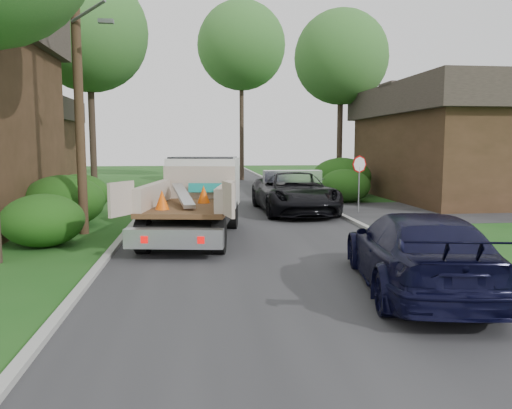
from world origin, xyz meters
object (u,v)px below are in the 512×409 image
object	(u,v)px
tree_left_far	(89,33)
tree_right_far	(341,58)
house_right	(469,141)
black_pickup	(294,192)
tree_center_far	(241,46)
stop_sign	(359,172)
flatbed_truck	(199,192)
house_left_far	(13,143)
navy_suv	(417,252)
utility_pole	(78,74)

from	to	relation	value
tree_left_far	tree_right_far	bearing A→B (deg)	11.31
house_right	black_pickup	xyz separation A→B (m)	(-10.60, -4.74, -2.27)
tree_left_far	black_pickup	xyz separation A→B (m)	(9.90, -7.74, -8.09)
tree_right_far	tree_center_far	distance (m)	11.68
tree_left_far	black_pickup	bearing A→B (deg)	-38.01
black_pickup	tree_right_far	bearing A→B (deg)	63.19
stop_sign	flatbed_truck	size ratio (longest dim) A/B	0.35
house_left_far	navy_suv	xyz separation A→B (m)	(16.10, -24.50, -2.25)
house_right	tree_left_far	distance (m)	21.52
house_left_far	navy_suv	bearing A→B (deg)	-56.69
stop_sign	tree_right_far	size ratio (longest dim) A/B	0.22
stop_sign	tree_left_far	distance (m)	16.65
tree_right_far	black_pickup	bearing A→B (deg)	-115.41
house_right	tree_right_far	world-z (taller)	tree_right_far
tree_left_far	black_pickup	size ratio (longest dim) A/B	1.90
utility_pole	navy_suv	xyz separation A→B (m)	(8.08, -7.48, -4.37)
tree_left_far	tree_center_far	distance (m)	16.22
flatbed_truck	black_pickup	distance (m)	6.16
tree_center_far	house_right	bearing A→B (deg)	-55.49
flatbed_truck	black_pickup	size ratio (longest dim) A/B	1.09
house_right	navy_suv	world-z (taller)	house_right
house_right	tree_right_far	distance (m)	9.72
tree_right_far	stop_sign	bearing A→B (deg)	-101.81
tree_center_far	stop_sign	bearing A→B (deg)	-81.34
house_left_far	tree_left_far	xyz separation A→B (m)	(6.00, -5.00, 5.93)
stop_sign	tree_center_far	xyz separation A→B (m)	(-3.20, 21.00, 9.20)
house_left_far	tree_center_far	bearing A→B (deg)	27.30
tree_left_far	stop_sign	bearing A→B (deg)	-32.21
tree_left_far	house_left_far	bearing A→B (deg)	140.19
tree_right_far	utility_pole	bearing A→B (deg)	-130.84
black_pickup	navy_suv	size ratio (longest dim) A/B	1.16
stop_sign	tree_center_far	size ratio (longest dim) A/B	0.17
navy_suv	flatbed_truck	bearing A→B (deg)	-49.37
stop_sign	tree_left_far	xyz separation A→B (m)	(-12.70, 8.00, 7.20)
stop_sign	tree_left_far	world-z (taller)	tree_left_far
house_right	tree_center_far	distance (m)	20.93
house_right	stop_sign	bearing A→B (deg)	-147.34
tree_right_far	tree_center_far	xyz separation A→B (m)	(-5.50, 10.00, 2.50)
tree_right_far	black_pickup	xyz separation A→B (m)	(-5.10, -10.74, -7.59)
utility_pole	tree_center_far	world-z (taller)	tree_center_far
utility_pole	flatbed_truck	world-z (taller)	utility_pole
house_left_far	navy_suv	world-z (taller)	house_left_far
tree_center_far	tree_right_far	bearing A→B (deg)	-61.19
house_right	black_pickup	bearing A→B (deg)	-155.92
stop_sign	tree_right_far	bearing A→B (deg)	78.19
tree_left_far	tree_center_far	xyz separation A→B (m)	(9.50, 13.00, 2.00)
tree_right_far	flatbed_truck	world-z (taller)	tree_right_far
house_left_far	flatbed_truck	size ratio (longest dim) A/B	1.08
house_left_far	house_right	world-z (taller)	house_right
tree_left_far	tree_center_far	world-z (taller)	tree_center_far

